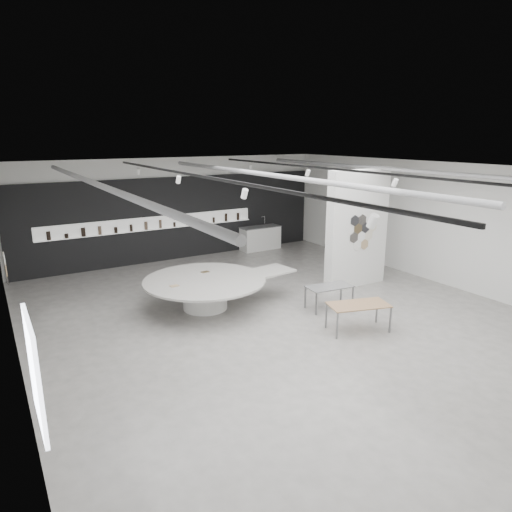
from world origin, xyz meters
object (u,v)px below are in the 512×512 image
kitchen_counter (260,238)px  display_island (207,289)px  sample_table_stone (329,288)px  partition_column (357,229)px  sample_table_wood (359,306)px

kitchen_counter → display_island: bearing=-134.5°
sample_table_stone → kitchen_counter: bearing=74.1°
display_island → kitchen_counter: 6.81m
partition_column → display_island: 5.01m
sample_table_wood → kitchen_counter: 8.45m
display_island → sample_table_stone: bearing=-39.2°
sample_table_wood → kitchen_counter: kitchen_counter is taller
sample_table_wood → sample_table_stone: 1.54m
sample_table_stone → partition_column: bearing=29.8°
display_island → sample_table_wood: size_ratio=2.85×
partition_column → kitchen_counter: bearing=91.0°
partition_column → display_island: partition_column is taller
sample_table_stone → display_island: bearing=148.6°
partition_column → sample_table_stone: (-1.98, -1.14, -1.22)m
partition_column → sample_table_stone: size_ratio=2.77×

